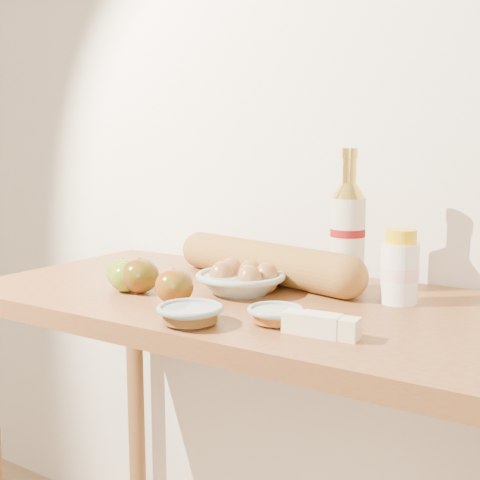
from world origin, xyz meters
name	(u,v)px	position (x,y,z in m)	size (l,w,h in m)	color
back_wall	(318,109)	(0.00, 1.51, 1.30)	(3.50, 0.02, 2.60)	white
table	(247,351)	(0.00, 1.18, 0.78)	(1.20, 0.60, 0.90)	#9A5F31
bourbon_bottle	(348,234)	(0.16, 1.33, 1.02)	(0.08, 0.08, 0.30)	beige
cream_bottle	(400,269)	(0.29, 1.28, 0.97)	(0.10, 0.10, 0.15)	white
egg_bowl	(242,280)	(-0.02, 1.19, 0.93)	(0.20, 0.20, 0.07)	#98A6A2
baguette	(265,262)	(-0.03, 1.31, 0.95)	(0.56, 0.22, 0.09)	#A97733
apple_yellowgreen	(126,277)	(-0.23, 1.06, 0.93)	(0.08, 0.08, 0.07)	olive
apple_redgreen_front	(140,276)	(-0.20, 1.07, 0.94)	(0.10, 0.10, 0.08)	maroon
apple_redgreen_right	(174,286)	(-0.08, 1.04, 0.94)	(0.10, 0.10, 0.07)	#97080A
sugar_bowl	(190,314)	(0.03, 0.94, 0.92)	(0.15, 0.15, 0.03)	gray
syrup_bowl	(276,315)	(0.15, 1.03, 0.92)	(0.11, 0.11, 0.03)	#8E9B95
butter_stick	(321,325)	(0.25, 1.00, 0.92)	(0.13, 0.04, 0.04)	beige
apple_extra	(123,273)	(-0.26, 1.09, 0.93)	(0.08, 0.08, 0.07)	olive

